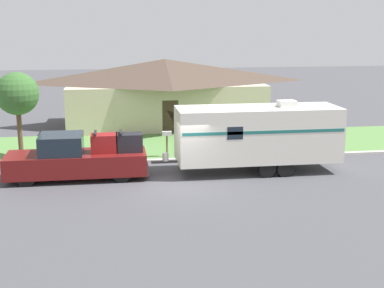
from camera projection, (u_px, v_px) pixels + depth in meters
The scene contains 8 objects.
ground_plane at pixel (181, 183), 23.04m from camera, with size 120.00×120.00×0.00m, color #47474C.
curb_strip at pixel (171, 160), 26.64m from camera, with size 80.00×0.30×0.14m.
lawn_strip at pixel (164, 145), 30.17m from camera, with size 80.00×7.00×0.03m.
house_across_street at pixel (165, 91), 35.90m from camera, with size 13.80×6.90×4.42m.
pickup_truck at pixel (78, 158), 23.54m from camera, with size 6.20×2.07×2.09m.
travel_trailer at pixel (258, 134), 24.53m from camera, with size 8.64×2.43×3.29m.
mailbox at pixel (167, 137), 27.30m from camera, with size 0.48×0.20×1.35m.
tree_in_yard at pixel (17, 94), 26.53m from camera, with size 2.14×2.14×4.40m.
Camera 1 is at (-2.78, -21.92, 6.74)m, focal length 50.00 mm.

